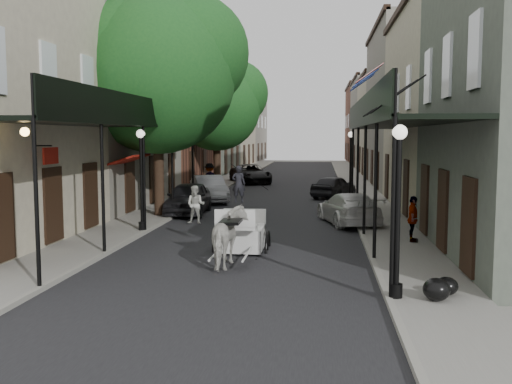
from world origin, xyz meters
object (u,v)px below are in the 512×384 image
(car_left_mid, at_px, (209,189))
(car_right_far, at_px, (334,187))
(lamppost_right_near, at_px, (398,209))
(car_right_near, at_px, (349,209))
(car_left_near, at_px, (188,198))
(tree_near, at_px, (167,69))
(car_left_far, at_px, (250,174))
(pedestrian_sidewalk_left, at_px, (210,178))
(tree_far, at_px, (222,103))
(pedestrian_sidewalk_right, at_px, (413,219))
(horse, at_px, (230,237))
(pedestrian_walking, at_px, (196,205))
(lamppost_left, at_px, (141,178))
(lamppost_right_far, at_px, (350,164))
(carriage, at_px, (243,216))

(car_left_mid, xyz_separation_m, car_right_far, (6.82, 2.87, -0.06))
(lamppost_right_near, height_order, car_right_near, lamppost_right_near)
(lamppost_right_near, xyz_separation_m, car_left_near, (-7.70, 13.27, -1.31))
(tree_near, relative_size, car_left_far, 1.86)
(pedestrian_sidewalk_left, relative_size, car_right_near, 0.41)
(tree_far, height_order, car_left_near, tree_far)
(pedestrian_sidewalk_right, xyz_separation_m, car_left_far, (-8.35, 23.94, -0.16))
(car_left_mid, height_order, car_right_near, car_left_mid)
(car_left_near, height_order, car_right_near, car_left_near)
(car_left_near, bearing_deg, horse, -73.38)
(car_left_mid, bearing_deg, car_left_near, -110.64)
(tree_far, xyz_separation_m, lamppost_right_near, (8.35, -26.18, -3.79))
(car_right_near, bearing_deg, car_left_near, -31.15)
(pedestrian_walking, xyz_separation_m, car_left_near, (-0.99, 2.88, -0.05))
(lamppost_right_near, distance_m, pedestrian_sidewalk_left, 22.96)
(pedestrian_walking, relative_size, car_right_near, 0.35)
(pedestrian_sidewalk_right, relative_size, car_right_near, 0.34)
(lamppost_right_near, relative_size, car_right_far, 0.96)
(lamppost_left, xyz_separation_m, pedestrian_sidewalk_right, (9.58, -1.30, -1.17))
(tree_near, height_order, horse, tree_near)
(tree_far, distance_m, car_right_far, 10.46)
(car_right_near, bearing_deg, car_left_far, -85.40)
(pedestrian_sidewalk_left, bearing_deg, tree_near, 58.63)
(tree_near, distance_m, car_left_near, 5.89)
(lamppost_left, height_order, horse, lamppost_left)
(car_left_far, relative_size, car_right_near, 1.16)
(car_right_near, bearing_deg, pedestrian_sidewalk_left, -66.72)
(car_left_near, relative_size, car_left_mid, 0.99)
(lamppost_right_far, distance_m, horse, 17.55)
(pedestrian_sidewalk_right, bearing_deg, lamppost_right_far, 15.32)
(lamppost_left, bearing_deg, car_left_near, 84.58)
(pedestrian_sidewalk_left, height_order, car_right_near, pedestrian_sidewalk_left)
(lamppost_right_near, xyz_separation_m, lamppost_right_far, (0.00, 20.00, 0.00))
(tree_far, height_order, lamppost_right_near, tree_far)
(pedestrian_sidewalk_left, xyz_separation_m, pedestrian_sidewalk_right, (9.68, -14.68, -0.16))
(carriage, bearing_deg, pedestrian_walking, 118.19)
(lamppost_right_far, bearing_deg, car_left_mid, -166.35)
(tree_near, relative_size, car_right_near, 2.16)
(lamppost_right_far, relative_size, pedestrian_sidewalk_right, 2.45)
(tree_far, distance_m, pedestrian_walking, 16.65)
(tree_near, distance_m, carriage, 9.55)
(carriage, bearing_deg, pedestrian_sidewalk_left, 104.78)
(lamppost_left, bearing_deg, pedestrian_sidewalk_right, -7.70)
(horse, xyz_separation_m, car_left_far, (-2.88, 27.67, -0.10))
(carriage, bearing_deg, car_right_far, 78.19)
(car_right_near, xyz_separation_m, car_right_far, (-0.38, 10.00, 0.01))
(tree_near, distance_m, lamppost_right_near, 15.39)
(car_right_near, bearing_deg, carriage, 43.06)
(tree_near, distance_m, tree_far, 14.02)
(lamppost_right_far, xyz_separation_m, pedestrian_sidewalk_left, (-8.30, 1.39, -1.01))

